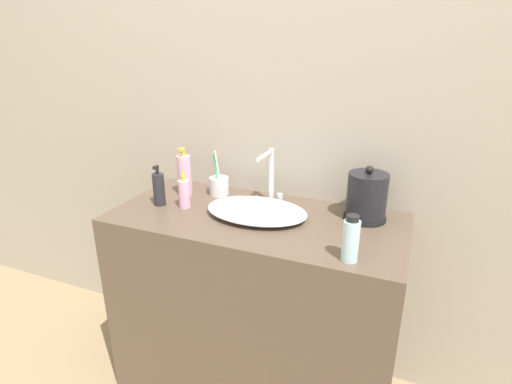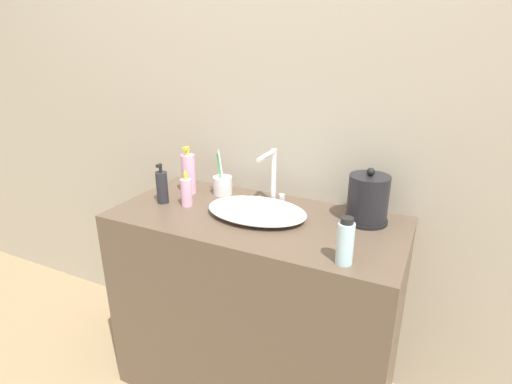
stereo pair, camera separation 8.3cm
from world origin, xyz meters
name	(u,v)px [view 1 (the left image)]	position (x,y,z in m)	size (l,w,h in m)	color
wall_back	(283,80)	(0.00, 0.55, 1.30)	(6.00, 0.04, 2.60)	#ADA38E
vanity_counter	(256,306)	(0.00, 0.26, 0.41)	(1.12, 0.53, 0.82)	brown
sink_basin	(257,211)	(0.00, 0.27, 0.84)	(0.39, 0.27, 0.05)	white
faucet	(272,174)	(0.01, 0.41, 0.95)	(0.06, 0.16, 0.23)	silver
electric_kettle	(367,198)	(0.39, 0.40, 0.90)	(0.16, 0.16, 0.21)	black
toothbrush_cup	(219,186)	(-0.24, 0.42, 0.86)	(0.08, 0.08, 0.20)	silver
lotion_bottle	(159,189)	(-0.41, 0.22, 0.89)	(0.05, 0.05, 0.17)	#28282D
shampoo_bottle	(185,175)	(-0.38, 0.37, 0.91)	(0.06, 0.06, 0.21)	#EAA8C6
mouthwash_bottle	(351,239)	(0.39, 0.07, 0.89)	(0.05, 0.05, 0.15)	silver
hand_cream_bottle	(184,193)	(-0.30, 0.24, 0.88)	(0.05, 0.05, 0.16)	#EAA8C6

